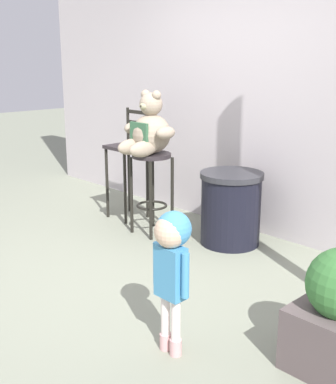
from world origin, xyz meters
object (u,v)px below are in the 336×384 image
Objects in this scene: bar_stool_with_teddy at (152,177)px; trash_bin at (231,208)px; bar_chair_empty at (128,155)px; teddy_bear at (149,131)px; child_walking at (172,252)px.

bar_stool_with_teddy reaches higher than trash_bin.
trash_bin is 0.58× the size of bar_chair_empty.
child_walking is (1.63, -1.29, -0.39)m from teddy_bear.
bar_chair_empty reaches higher than child_walking.
bar_chair_empty reaches higher than bar_stool_with_teddy.
teddy_bear reaches higher than trash_bin.
teddy_bear is at bearing -153.31° from trash_bin.
trash_bin is at bearing 26.69° from teddy_bear.
teddy_bear is 0.51× the size of bar_chair_empty.
bar_chair_empty is at bearing 163.01° from bar_stool_with_teddy.
bar_stool_with_teddy is 1.18× the size of trash_bin.
trash_bin is (0.72, 0.36, -0.68)m from teddy_bear.
trash_bin is at bearing 99.22° from child_walking.
bar_chair_empty reaches higher than trash_bin.
child_walking is at bearing -38.33° from teddy_bear.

